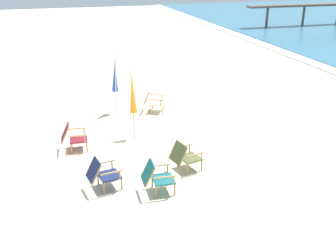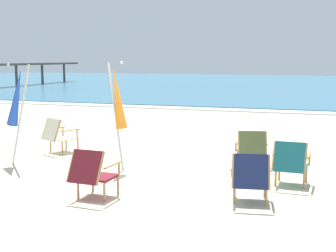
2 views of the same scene
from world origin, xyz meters
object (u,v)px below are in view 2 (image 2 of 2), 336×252
object	(u,v)px
beach_chair_front_left	(251,177)
umbrella_furled_blue	(17,99)
beach_chair_back_left	(251,149)
beach_chair_mid_center	(291,162)
beach_chair_far_center	(93,172)
beach_chair_front_right	(58,135)
umbrella_furled_orange	(118,100)

from	to	relation	value
beach_chair_front_left	umbrella_furled_blue	world-z (taller)	umbrella_furled_blue
beach_chair_back_left	umbrella_furled_blue	distance (m)	4.79
beach_chair_mid_center	beach_chair_front_left	distance (m)	1.28
beach_chair_front_left	beach_chair_far_center	world-z (taller)	beach_chair_far_center
beach_chair_front_right	umbrella_furled_orange	xyz separation A→B (m)	(2.02, -1.12, 0.95)
beach_chair_back_left	beach_chair_far_center	bearing A→B (deg)	-127.37
umbrella_furled_blue	beach_chair_front_right	bearing A→B (deg)	84.23
beach_chair_mid_center	beach_chair_front_left	bearing A→B (deg)	-112.80
beach_chair_far_center	umbrella_furled_orange	size ratio (longest dim) A/B	0.38
beach_chair_front_left	beach_chair_front_right	bearing A→B (deg)	152.94
umbrella_furled_blue	beach_chair_mid_center	bearing A→B (deg)	0.32
beach_chair_mid_center	umbrella_furled_orange	size ratio (longest dim) A/B	0.38
beach_chair_back_left	umbrella_furled_orange	size ratio (longest dim) A/B	0.40
beach_chair_far_center	umbrella_furled_orange	bearing A→B (deg)	102.47
beach_chair_front_left	umbrella_furled_orange	bearing A→B (deg)	154.36
beach_chair_mid_center	beach_chair_far_center	bearing A→B (deg)	-148.97
umbrella_furled_orange	beach_chair_back_left	bearing A→B (deg)	18.43
beach_chair_front_right	umbrella_furled_orange	distance (m)	2.50
beach_chair_front_right	umbrella_furled_blue	distance (m)	1.59
beach_chair_front_right	beach_chair_front_left	size ratio (longest dim) A/B	1.04
beach_chair_back_left	umbrella_furled_orange	distance (m)	2.74
umbrella_furled_orange	umbrella_furled_blue	world-z (taller)	umbrella_furled_orange
umbrella_furled_orange	umbrella_furled_blue	xyz separation A→B (m)	(-2.15, -0.17, -0.03)
beach_chair_front_right	beach_chair_back_left	size ratio (longest dim) A/B	1.03
beach_chair_mid_center	umbrella_furled_orange	xyz separation A→B (m)	(-3.24, 0.14, 0.96)
beach_chair_front_right	beach_chair_far_center	xyz separation A→B (m)	(2.43, -2.96, -0.00)
beach_chair_mid_center	beach_chair_front_left	size ratio (longest dim) A/B	0.95
beach_chair_front_right	beach_chair_mid_center	xyz separation A→B (m)	(5.26, -1.26, -0.00)
beach_chair_far_center	beach_chair_front_right	bearing A→B (deg)	129.35
umbrella_furled_orange	umbrella_furled_blue	bearing A→B (deg)	-175.47
beach_chair_front_left	umbrella_furled_orange	distance (m)	3.19
beach_chair_far_center	umbrella_furled_blue	distance (m)	3.20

